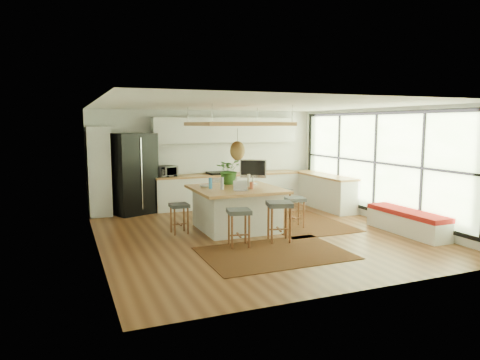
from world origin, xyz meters
name	(u,v)px	position (x,y,z in m)	size (l,w,h in m)	color
floor	(257,233)	(0.00, 0.00, 0.00)	(7.00, 7.00, 0.00)	#593119
ceiling	(258,105)	(0.00, 0.00, 2.70)	(7.00, 7.00, 0.00)	white
wall_back	(207,158)	(0.00, 3.50, 1.35)	(6.50, 6.50, 0.00)	silver
wall_front	(364,196)	(0.00, -3.50, 1.35)	(6.50, 6.50, 0.00)	silver
wall_left	(95,178)	(-3.25, 0.00, 1.35)	(7.00, 7.00, 0.00)	silver
wall_right	(382,165)	(3.25, 0.00, 1.35)	(7.00, 7.00, 0.00)	silver
window_wall	(381,163)	(3.22, 0.00, 1.40)	(0.10, 6.20, 2.60)	black
pantry	(99,172)	(-2.95, 3.18, 1.12)	(0.55, 0.60, 2.25)	silver
back_counter_base	(229,191)	(0.55, 3.18, 0.44)	(4.20, 0.60, 0.88)	silver
back_counter_top	(229,175)	(0.55, 3.18, 0.90)	(4.24, 0.64, 0.05)	#9F6838
backsplash	(225,158)	(0.55, 3.48, 1.35)	(4.20, 0.02, 0.80)	white
upper_cabinets	(227,130)	(0.55, 3.32, 2.15)	(4.20, 0.34, 0.70)	silver
range	(221,189)	(0.30, 3.18, 0.50)	(0.76, 0.62, 1.00)	#A5A5AA
right_counter_base	(323,192)	(2.93, 2.00, 0.44)	(0.60, 2.50, 0.88)	silver
right_counter_top	(324,175)	(2.93, 2.00, 0.90)	(0.64, 2.54, 0.05)	#9F6838
window_bench	(407,222)	(2.95, -1.20, 0.25)	(0.52, 2.00, 0.50)	silver
ceiling_panel	(237,137)	(-0.30, 0.40, 2.05)	(1.86, 1.86, 0.80)	#9F6838
rug_near	(275,253)	(-0.32, -1.44, 0.01)	(2.60, 1.80, 0.01)	black
rug_right	(300,223)	(1.34, 0.53, 0.01)	(1.80, 2.60, 0.01)	black
fridge	(133,178)	(-2.11, 3.15, 0.93)	(1.04, 0.81, 2.09)	black
island	(236,209)	(-0.28, 0.53, 0.47)	(1.85, 1.85, 0.93)	#9F6838
stool_near_left	(239,228)	(-0.75, -0.79, 0.35)	(0.43, 0.43, 0.72)	#404447
stool_near_right	(279,224)	(0.13, -0.75, 0.35)	(0.47, 0.47, 0.80)	#404447
stool_right_front	(295,212)	(1.00, 0.17, 0.35)	(0.41, 0.41, 0.69)	#404447
stool_right_back	(280,206)	(1.00, 0.92, 0.35)	(0.46, 0.46, 0.77)	#404447
stool_left_side	(179,217)	(-1.54, 0.64, 0.35)	(0.38, 0.38, 0.64)	#404447
laptop	(241,185)	(-0.35, 0.07, 1.05)	(0.30, 0.32, 0.22)	#A5A5AA
monitor	(253,173)	(0.30, 0.93, 1.19)	(0.63, 0.22, 0.58)	#A5A5AA
microwave	(166,170)	(-1.24, 3.14, 1.10)	(0.52, 0.29, 0.35)	#A5A5AA
island_plant	(229,173)	(-0.21, 1.16, 1.19)	(0.61, 0.67, 0.52)	#1E4C19
island_bowl	(204,186)	(-0.91, 0.85, 0.96)	(0.22, 0.22, 0.05)	silver
island_bottle_0	(211,184)	(-0.83, 0.63, 1.03)	(0.07, 0.07, 0.19)	#3991E4
island_bottle_1	(221,185)	(-0.68, 0.38, 1.03)	(0.07, 0.07, 0.19)	silver
island_bottle_2	(252,185)	(-0.03, 0.23, 1.03)	(0.07, 0.07, 0.19)	brown
island_bottle_3	(250,182)	(0.07, 0.58, 1.03)	(0.07, 0.07, 0.19)	silver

